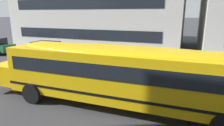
# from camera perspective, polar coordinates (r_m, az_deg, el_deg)

# --- Properties ---
(ground_plane) EXTENTS (400.00, 400.00, 0.00)m
(ground_plane) POSITION_cam_1_polar(r_m,az_deg,el_deg) (10.32, 2.99, -9.14)
(ground_plane) COLOR #38383D
(sidewalk_far) EXTENTS (120.00, 3.00, 0.01)m
(sidewalk_far) POSITION_cam_1_polar(r_m,az_deg,el_deg) (17.74, 11.07, 0.75)
(sidewalk_far) COLOR gray
(sidewalk_far) RESTS_ON ground_plane
(lane_centreline) EXTENTS (110.00, 0.16, 0.01)m
(lane_centreline) POSITION_cam_1_polar(r_m,az_deg,el_deg) (10.32, 2.99, -9.13)
(lane_centreline) COLOR silver
(lane_centreline) RESTS_ON ground_plane
(school_bus) EXTENTS (12.38, 2.93, 2.76)m
(school_bus) POSITION_cam_1_polar(r_m,az_deg,el_deg) (8.60, 1.26, -2.37)
(school_bus) COLOR yellow
(school_bus) RESTS_ON ground_plane
(parked_car_red_by_lamppost) EXTENTS (3.97, 2.01, 1.64)m
(parked_car_red_by_lamppost) POSITION_cam_1_polar(r_m,az_deg,el_deg) (18.71, -18.59, 3.60)
(parked_car_red_by_lamppost) COLOR maroon
(parked_car_red_by_lamppost) RESTS_ON ground_plane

